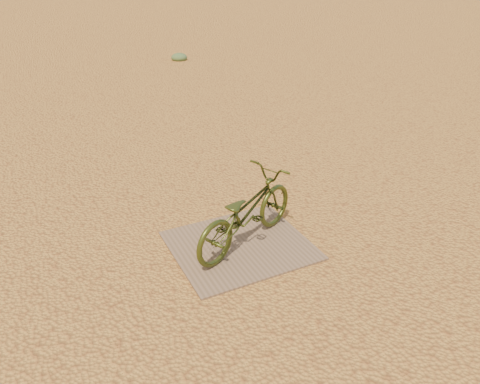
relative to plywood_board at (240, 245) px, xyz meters
name	(u,v)px	position (x,y,z in m)	size (l,w,h in m)	color
ground	(263,209)	(0.59, 0.58, -0.01)	(120.00, 120.00, 0.00)	#C29146
plywood_board	(240,245)	(0.00, 0.00, 0.00)	(1.38, 1.22, 0.02)	#775F51
bicycle	(246,212)	(0.07, 0.00, 0.39)	(0.50, 1.44, 0.76)	#374318
kale_b	(179,60)	(2.56, 8.95, -0.01)	(0.44, 0.44, 0.24)	#59764D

